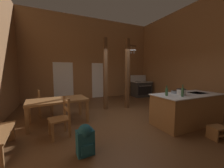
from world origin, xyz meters
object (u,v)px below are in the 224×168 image
object	(u,v)px
ladderback_chair_near_window	(61,118)
mixing_bowl_on_counter	(175,92)
backpack	(85,139)
bottle_short_on_counter	(167,92)
step_stool	(217,131)
kitchen_island	(187,109)
ladderback_chair_by_post	(44,104)
bench_along_left_wall	(0,139)
stove_range	(141,89)
stockpot_on_counter	(181,92)
dining_table	(58,102)
bottle_tall_on_counter	(183,92)

from	to	relation	value
ladderback_chair_near_window	mixing_bowl_on_counter	xyz separation A→B (m)	(3.25, -0.54, 0.50)
backpack	bottle_short_on_counter	world-z (taller)	bottle_short_on_counter
step_stool	backpack	size ratio (longest dim) A/B	0.68
kitchen_island	mixing_bowl_on_counter	distance (m)	0.60
step_stool	mixing_bowl_on_counter	world-z (taller)	mixing_bowl_on_counter
ladderback_chair_by_post	bench_along_left_wall	xyz separation A→B (m)	(-0.64, -2.04, -0.16)
stove_range	step_stool	distance (m)	5.19
stockpot_on_counter	bottle_short_on_counter	size ratio (longest dim) A/B	1.14
bench_along_left_wall	backpack	size ratio (longest dim) A/B	1.91
kitchen_island	stove_range	distance (m)	4.25
dining_table	step_stool	bearing A→B (deg)	-37.41
bench_along_left_wall	bottle_tall_on_counter	bearing A→B (deg)	-9.66
step_stool	mixing_bowl_on_counter	distance (m)	1.38
ladderback_chair_by_post	backpack	xyz separation A→B (m)	(0.85, -2.73, -0.14)
bench_along_left_wall	stockpot_on_counter	distance (m)	4.40
mixing_bowl_on_counter	dining_table	bearing A→B (deg)	156.35
bench_along_left_wall	bottle_short_on_counter	world-z (taller)	bottle_short_on_counter
ladderback_chair_near_window	stockpot_on_counter	size ratio (longest dim) A/B	2.95
kitchen_island	bottle_tall_on_counter	xyz separation A→B (m)	(-0.52, -0.22, 0.59)
stove_range	ladderback_chair_near_window	size ratio (longest dim) A/B	1.39
bottle_tall_on_counter	bench_along_left_wall	bearing A→B (deg)	170.34
kitchen_island	step_stool	size ratio (longest dim) A/B	5.36
stockpot_on_counter	ladderback_chair_near_window	bearing A→B (deg)	165.99
ladderback_chair_by_post	bottle_short_on_counter	bearing A→B (deg)	-37.49
ladderback_chair_by_post	stockpot_on_counter	world-z (taller)	stockpot_on_counter
dining_table	bottle_tall_on_counter	bearing A→B (deg)	-31.77
ladderback_chair_near_window	bottle_tall_on_counter	xyz separation A→B (m)	(2.99, -0.98, 0.59)
bottle_tall_on_counter	mixing_bowl_on_counter	bearing A→B (deg)	59.85
kitchen_island	bottle_short_on_counter	distance (m)	0.98
step_stool	bench_along_left_wall	size ratio (longest dim) A/B	0.35
bench_along_left_wall	ladderback_chair_near_window	bearing A→B (deg)	13.69
stove_range	bottle_short_on_counter	bearing A→B (deg)	-118.28
stockpot_on_counter	bottle_tall_on_counter	size ratio (longest dim) A/B	0.99
step_stool	backpack	xyz separation A→B (m)	(-2.97, 0.71, 0.14)
step_stool	stockpot_on_counter	xyz separation A→B (m)	(-0.15, 0.88, 0.82)
bench_along_left_wall	backpack	xyz separation A→B (m)	(1.49, -0.70, 0.02)
step_stool	dining_table	world-z (taller)	dining_table
stove_range	backpack	world-z (taller)	stove_range
step_stool	bottle_short_on_counter	world-z (taller)	bottle_short_on_counter
ladderback_chair_near_window	backpack	xyz separation A→B (m)	(0.37, -0.97, -0.14)
stove_range	ladderback_chair_by_post	xyz separation A→B (m)	(-5.34, -1.51, -0.03)
dining_table	bottle_short_on_counter	size ratio (longest dim) A/B	6.28
ladderback_chair_by_post	bottle_tall_on_counter	xyz separation A→B (m)	(3.48, -2.74, 0.59)
kitchen_island	stove_range	bearing A→B (deg)	71.61
ladderback_chair_near_window	bottle_tall_on_counter	distance (m)	3.20
stove_range	dining_table	world-z (taller)	stove_range
stockpot_on_counter	dining_table	bearing A→B (deg)	152.26
ladderback_chair_by_post	dining_table	bearing A→B (deg)	-62.57
stockpot_on_counter	step_stool	bearing A→B (deg)	-80.35
step_stool	ladderback_chair_by_post	world-z (taller)	ladderback_chair_by_post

